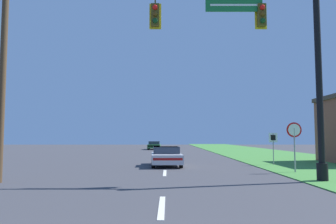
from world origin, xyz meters
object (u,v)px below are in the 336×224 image
object	(u,v)px
car_ahead	(168,156)
far_car	(156,145)
signal_mast	(276,55)
utility_pole_near	(6,52)
stop_sign	(296,136)
route_sign_post	(275,141)

from	to	relation	value
car_ahead	far_car	world-z (taller)	same
signal_mast	car_ahead	bearing A→B (deg)	121.79
far_car	utility_pole_near	world-z (taller)	utility_pole_near
signal_mast	far_car	bearing A→B (deg)	100.35
stop_sign	utility_pole_near	world-z (taller)	utility_pole_near
stop_sign	route_sign_post	size ratio (longest dim) A/B	1.23
route_sign_post	utility_pole_near	size ratio (longest dim) A/B	0.20
far_car	stop_sign	bearing A→B (deg)	-75.32
utility_pole_near	car_ahead	bearing A→B (deg)	49.41
stop_sign	utility_pole_near	bearing A→B (deg)	-164.67
far_car	utility_pole_near	xyz separation A→B (m)	(-4.63, -35.84, 4.65)
signal_mast	far_car	size ratio (longest dim) A/B	1.88
stop_sign	route_sign_post	world-z (taller)	stop_sign
far_car	route_sign_post	world-z (taller)	route_sign_post
signal_mast	far_car	distance (m)	36.40
car_ahead	utility_pole_near	xyz separation A→B (m)	(-6.56, -7.66, 4.65)
route_sign_post	far_car	bearing A→B (deg)	107.65
car_ahead	stop_sign	xyz separation A→B (m)	(6.52, -4.07, 1.26)
car_ahead	stop_sign	world-z (taller)	stop_sign
car_ahead	signal_mast	bearing A→B (deg)	-58.21
signal_mast	utility_pole_near	size ratio (longest dim) A/B	0.84
car_ahead	far_car	bearing A→B (deg)	93.93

